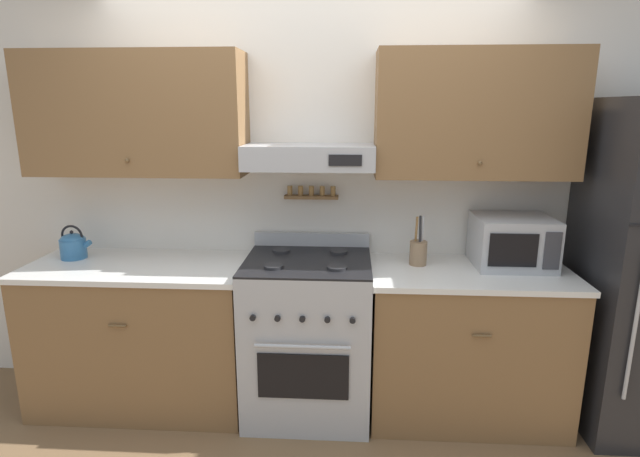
# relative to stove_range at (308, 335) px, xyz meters

# --- Properties ---
(ground_plane) EXTENTS (16.00, 16.00, 0.00)m
(ground_plane) POSITION_rel_stove_range_xyz_m (0.00, -0.32, -0.49)
(ground_plane) COLOR brown
(wall_back) EXTENTS (5.20, 0.46, 2.55)m
(wall_back) POSITION_rel_stove_range_xyz_m (-0.04, 0.30, 0.97)
(wall_back) COLOR silver
(wall_back) RESTS_ON ground_plane
(counter_left) EXTENTS (1.32, 0.67, 0.92)m
(counter_left) POSITION_rel_stove_range_xyz_m (-1.03, 0.02, -0.03)
(counter_left) COLOR brown
(counter_left) RESTS_ON ground_plane
(counter_right) EXTENTS (1.16, 0.67, 0.92)m
(counter_right) POSITION_rel_stove_range_xyz_m (0.95, 0.02, -0.03)
(counter_right) COLOR brown
(counter_right) RESTS_ON ground_plane
(stove_range) EXTENTS (0.74, 0.70, 1.05)m
(stove_range) POSITION_rel_stove_range_xyz_m (0.00, 0.00, 0.00)
(stove_range) COLOR #ADAFB5
(stove_range) RESTS_ON ground_plane
(tea_kettle) EXTENTS (0.20, 0.16, 0.21)m
(tea_kettle) POSITION_rel_stove_range_xyz_m (-1.48, 0.10, 0.52)
(tea_kettle) COLOR teal
(tea_kettle) RESTS_ON counter_left
(microwave) EXTENTS (0.44, 0.39, 0.30)m
(microwave) POSITION_rel_stove_range_xyz_m (1.20, 0.12, 0.58)
(microwave) COLOR #ADAFB5
(microwave) RESTS_ON counter_right
(utensil_crock) EXTENTS (0.10, 0.10, 0.30)m
(utensil_crock) POSITION_rel_stove_range_xyz_m (0.66, 0.10, 0.51)
(utensil_crock) COLOR #8E7051
(utensil_crock) RESTS_ON counter_right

